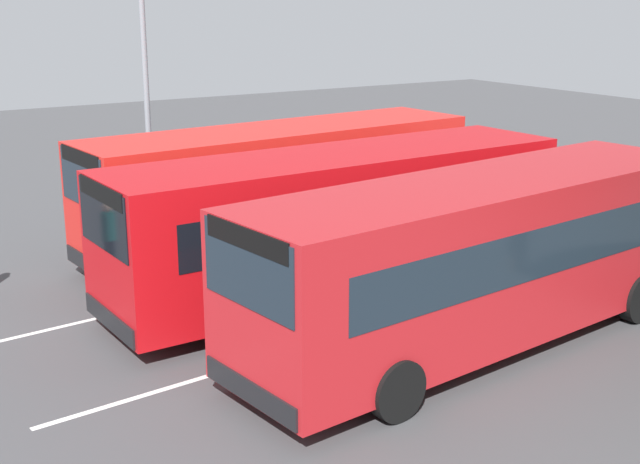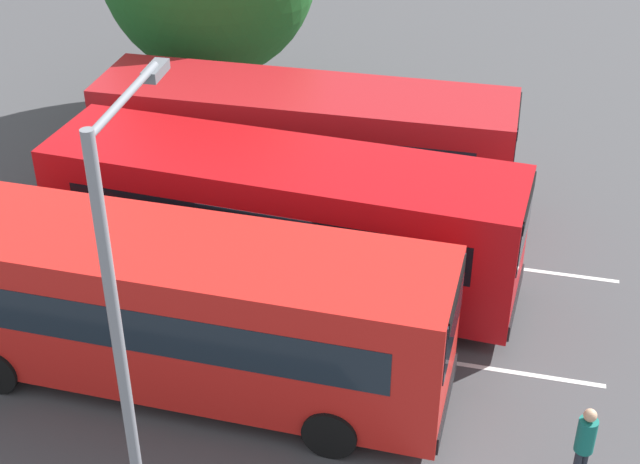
{
  "view_description": "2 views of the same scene",
  "coord_description": "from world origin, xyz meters",
  "px_view_note": "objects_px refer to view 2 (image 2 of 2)",
  "views": [
    {
      "loc": [
        9.67,
        14.51,
        6.24
      ],
      "look_at": [
        1.21,
        1.03,
        1.8
      ],
      "focal_mm": 47.96,
      "sensor_mm": 36.0,
      "label": 1
    },
    {
      "loc": [
        6.47,
        -15.69,
        11.92
      ],
      "look_at": [
        1.18,
        -0.46,
        1.85
      ],
      "focal_mm": 51.92,
      "sensor_mm": 36.0,
      "label": 2
    }
  ],
  "objects_px": {
    "bus_far_left": "(177,307)",
    "street_lamp": "(128,350)",
    "bus_center_left": "(283,216)",
    "bus_center_right": "(305,141)",
    "pedestrian": "(585,442)"
  },
  "relations": [
    {
      "from": "bus_far_left",
      "to": "street_lamp",
      "type": "distance_m",
      "value": 5.25
    },
    {
      "from": "street_lamp",
      "to": "bus_center_left",
      "type": "bearing_deg",
      "value": -1.18
    },
    {
      "from": "bus_center_left",
      "to": "bus_center_right",
      "type": "xyz_separation_m",
      "value": [
        -0.78,
        3.53,
        0.0
      ]
    },
    {
      "from": "bus_far_left",
      "to": "pedestrian",
      "type": "distance_m",
      "value": 7.51
    },
    {
      "from": "bus_center_left",
      "to": "bus_center_right",
      "type": "distance_m",
      "value": 3.61
    },
    {
      "from": "bus_far_left",
      "to": "pedestrian",
      "type": "bearing_deg",
      "value": -6.55
    },
    {
      "from": "bus_far_left",
      "to": "bus_center_right",
      "type": "relative_size",
      "value": 0.99
    },
    {
      "from": "bus_far_left",
      "to": "street_lamp",
      "type": "relative_size",
      "value": 1.36
    },
    {
      "from": "bus_center_right",
      "to": "pedestrian",
      "type": "xyz_separation_m",
      "value": [
        7.58,
        -7.49,
        -0.72
      ]
    },
    {
      "from": "bus_center_right",
      "to": "street_lamp",
      "type": "height_order",
      "value": "street_lamp"
    },
    {
      "from": "bus_center_right",
      "to": "pedestrian",
      "type": "bearing_deg",
      "value": -51.09
    },
    {
      "from": "bus_center_left",
      "to": "bus_center_right",
      "type": "bearing_deg",
      "value": 100.57
    },
    {
      "from": "bus_far_left",
      "to": "bus_center_left",
      "type": "height_order",
      "value": "same"
    },
    {
      "from": "bus_center_right",
      "to": "street_lamp",
      "type": "bearing_deg",
      "value": -87.7
    },
    {
      "from": "bus_far_left",
      "to": "pedestrian",
      "type": "relative_size",
      "value": 6.15
    }
  ]
}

